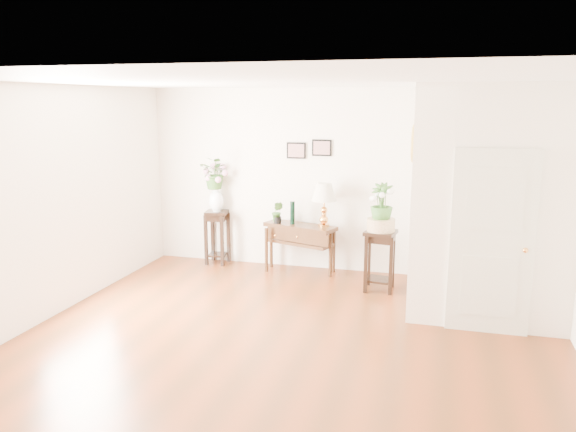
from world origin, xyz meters
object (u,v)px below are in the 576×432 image
at_px(console_table, 300,248).
at_px(plant_stand_b, 380,261).
at_px(plant_stand_a, 217,237).
at_px(table_lamp, 324,203).

bearing_deg(console_table, plant_stand_b, -4.39).
bearing_deg(plant_stand_a, table_lamp, -3.39).
relative_size(console_table, table_lamp, 1.71).
xyz_separation_m(table_lamp, plant_stand_b, (0.91, -0.53, -0.68)).
xyz_separation_m(table_lamp, plant_stand_a, (-1.78, 0.11, -0.67)).
xyz_separation_m(console_table, plant_stand_b, (1.28, -0.53, 0.05)).
height_order(console_table, plant_stand_b, plant_stand_b).
relative_size(table_lamp, plant_stand_b, 0.78).
xyz_separation_m(plant_stand_a, plant_stand_b, (2.69, -0.64, -0.01)).
bearing_deg(console_table, plant_stand_a, -165.95).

